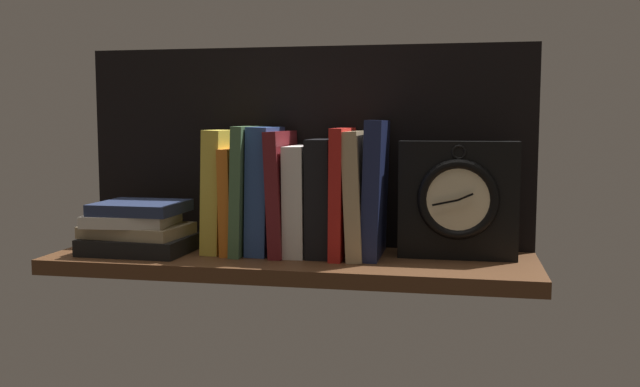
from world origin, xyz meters
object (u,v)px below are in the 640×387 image
object	(u,v)px
book_navy_bierce	(376,189)
book_tan_shortstories	(358,194)
book_blue_modern	(265,190)
book_red_requiem	(343,192)
book_stack_side	(138,229)
book_maroon_dawkins	(283,192)
framed_clock	(458,200)
book_black_skeptic	(324,197)
book_orange_pandolfini	(236,200)
book_yellow_seinlanguage	(221,190)
book_green_romantic	(248,189)
book_white_catcher	(301,200)

from	to	relation	value
book_navy_bierce	book_tan_shortstories	bearing A→B (deg)	180.00
book_blue_modern	book_red_requiem	xyz separation A→B (cm)	(13.57, 0.00, -0.07)
book_red_requiem	book_stack_side	world-z (taller)	book_red_requiem
book_maroon_dawkins	book_navy_bierce	world-z (taller)	book_navy_bierce
book_blue_modern	framed_clock	size ratio (longest dim) A/B	1.12
book_black_skeptic	framed_clock	xyz separation A→B (cm)	(22.43, 0.50, -0.06)
book_maroon_dawkins	framed_clock	bearing A→B (deg)	0.96
book_orange_pandolfini	book_blue_modern	distance (cm)	5.51
book_maroon_dawkins	book_navy_bierce	xyz separation A→B (cm)	(15.97, 0.00, 0.93)
book_yellow_seinlanguage	book_green_romantic	size ratio (longest dim) A/B	0.97
book_maroon_dawkins	book_red_requiem	distance (cm)	10.40
book_green_romantic	book_tan_shortstories	distance (cm)	19.19
book_yellow_seinlanguage	book_white_catcher	distance (cm)	14.36
book_black_skeptic	book_red_requiem	distance (cm)	3.41
book_orange_pandolfini	book_blue_modern	bearing A→B (deg)	0.00
book_stack_side	book_maroon_dawkins	bearing A→B (deg)	10.70
book_blue_modern	book_black_skeptic	bearing A→B (deg)	0.00
book_yellow_seinlanguage	book_orange_pandolfini	world-z (taller)	book_yellow_seinlanguage
book_blue_modern	framed_clock	world-z (taller)	book_blue_modern
book_blue_modern	framed_clock	xyz separation A→B (cm)	(32.72, 0.50, -1.05)
book_maroon_dawkins	book_blue_modern	bearing A→B (deg)	180.00
book_green_romantic	framed_clock	bearing A→B (deg)	0.79
book_blue_modern	book_green_romantic	bearing A→B (deg)	180.00
book_yellow_seinlanguage	book_navy_bierce	world-z (taller)	book_navy_bierce
book_navy_bierce	framed_clock	distance (cm)	13.68
book_maroon_dawkins	book_black_skeptic	size ratio (longest dim) A/B	1.07
book_white_catcher	book_tan_shortstories	world-z (taller)	book_tan_shortstories
book_blue_modern	book_tan_shortstories	bearing A→B (deg)	0.00
book_navy_bierce	book_stack_side	xyz separation A→B (cm)	(-40.70, -4.67, -7.31)
book_maroon_dawkins	book_stack_side	bearing A→B (deg)	-169.30
book_white_catcher	book_tan_shortstories	bearing A→B (deg)	0.00
book_navy_bierce	book_red_requiem	bearing A→B (deg)	180.00
book_blue_modern	framed_clock	distance (cm)	32.74
book_orange_pandolfini	book_navy_bierce	size ratio (longest dim) A/B	0.79
book_yellow_seinlanguage	book_green_romantic	world-z (taller)	book_green_romantic
book_green_romantic	book_tan_shortstories	size ratio (longest dim) A/B	1.04
book_green_romantic	book_black_skeptic	world-z (taller)	book_green_romantic
book_white_catcher	book_stack_side	xyz separation A→B (cm)	(-27.85, -4.67, -5.17)
book_orange_pandolfini	book_black_skeptic	bearing A→B (deg)	0.00
book_red_requiem	book_navy_bierce	size ratio (longest dim) A/B	0.94
book_yellow_seinlanguage	framed_clock	world-z (taller)	book_yellow_seinlanguage
book_white_catcher	book_stack_side	bearing A→B (deg)	-170.48
book_blue_modern	book_maroon_dawkins	xyz separation A→B (cm)	(3.18, 0.00, -0.35)
book_orange_pandolfini	book_maroon_dawkins	size ratio (longest dim) A/B	0.86
book_black_skeptic	framed_clock	bearing A→B (deg)	1.27
book_yellow_seinlanguage	book_white_catcher	size ratio (longest dim) A/B	1.14
book_black_skeptic	book_navy_bierce	xyz separation A→B (cm)	(8.86, 0.00, 1.57)
book_blue_modern	framed_clock	bearing A→B (deg)	0.87
book_maroon_dawkins	book_tan_shortstories	world-z (taller)	same
book_navy_bierce	framed_clock	world-z (taller)	book_navy_bierce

